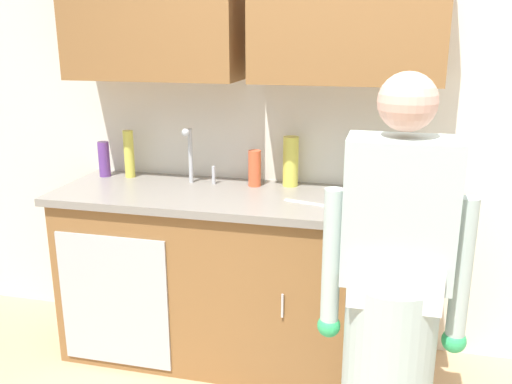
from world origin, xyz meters
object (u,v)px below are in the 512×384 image
Objects in this scene: person_at_sink at (390,326)px; cup_by_sink at (386,197)px; bottle_water_tall at (104,159)px; sink at (189,192)px; bottle_water_short at (373,168)px; bottle_dish_liquid at (129,154)px; bottle_cleaner_spray at (255,168)px; knife_on_counter at (307,203)px; bottle_soap at (291,161)px.

person_at_sink reaches higher than cup_by_sink.
sink is at bearing -15.52° from bottle_water_tall.
person_at_sink reaches higher than bottle_water_short.
bottle_dish_liquid is at bearing 6.91° from bottle_water_tall.
bottle_cleaner_spray is 0.74m from bottle_dish_liquid.
bottle_dish_liquid reaches higher than bottle_water_short.
bottle_cleaner_spray is 0.73m from cup_by_sink.
bottle_dish_liquid is (0.15, 0.02, 0.03)m from bottle_water_tall.
knife_on_counter is (0.33, -0.25, -0.09)m from bottle_cleaner_spray.
person_at_sink is 1.21m from bottle_cleaner_spray.
person_at_sink is 8.05× the size of bottle_water_tall.
bottle_cleaner_spray is 0.42m from knife_on_counter.
bottle_water_short is at bearing -3.95° from bottle_soap.
sink reaches higher than bottle_soap.
bottle_soap is 0.35m from knife_on_counter.
person_at_sink is 17.82× the size of cup_by_sink.
bottle_water_short is (1.51, 0.02, 0.03)m from bottle_water_tall.
cup_by_sink is at bearing -7.53° from bottle_water_tall.
person_at_sink is 0.75m from cup_by_sink.
sink reaches higher than bottle_water_tall.
bottle_water_short is at bearing 108.05° from cup_by_sink.
bottle_water_short is 2.86× the size of cup_by_sink.
bottle_water_tall is 1.60m from cup_by_sink.
bottle_dish_liquid reaches higher than bottle_cleaner_spray.
bottle_water_tall is 0.75× the size of bottle_dish_liquid.
person_at_sink is 6.75× the size of knife_on_counter.
bottle_dish_liquid is (-0.74, 0.02, 0.04)m from bottle_cleaner_spray.
bottle_soap is at bearing 2.55° from bottle_water_tall.
bottle_dish_liquid is (-0.93, -0.03, -0.00)m from bottle_soap.
person_at_sink is at bearing -59.72° from bottle_soap.
sink reaches higher than cup_by_sink.
sink reaches higher than bottle_dish_liquid.
knife_on_counter is at bearing -8.17° from sink.
sink is 2.49× the size of bottle_water_tall.
sink reaches higher than bottle_water_short.
bottle_dish_liquid reaches higher than knife_on_counter.
bottle_cleaner_spray is (0.32, 0.16, 0.11)m from sink.
bottle_water_tall is at bearing -177.45° from bottle_soap.
bottle_soap is (-0.55, 0.95, 0.38)m from person_at_sink.
sink is at bearing 177.13° from cup_by_sink.
bottle_water_short is at bearing 1.67° from bottle_cleaner_spray.
bottle_dish_liquid is 1.46m from cup_by_sink.
knife_on_counter is (-0.37, -0.04, -0.04)m from cup_by_sink.
sink is 0.97m from bottle_water_short.
bottle_soap reaches higher than bottle_water_tall.
person_at_sink is 6.02× the size of bottle_soap.
bottle_dish_liquid reaches higher than bottle_water_tall.
bottle_soap is at bearing 22.26° from sink.
knife_on_counter is (-0.41, 0.65, 0.25)m from person_at_sink.
bottle_cleaner_spray is at bearing 163.25° from cup_by_sink.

